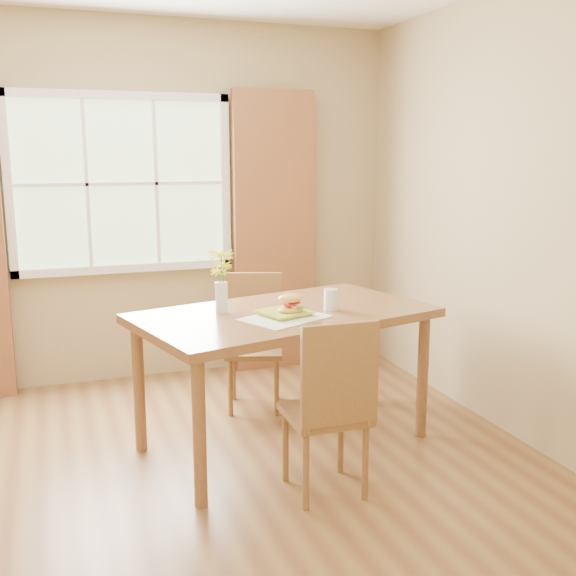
% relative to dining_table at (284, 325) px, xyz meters
% --- Properties ---
extents(room, '(4.24, 3.84, 2.74)m').
position_rel_dining_table_xyz_m(room, '(-0.73, -0.34, 0.62)').
color(room, brown).
rests_on(room, ground).
extents(window, '(1.62, 0.06, 1.32)m').
position_rel_dining_table_xyz_m(window, '(-0.73, 1.53, 0.77)').
color(window, '#A9C695').
rests_on(window, room).
extents(curtain_right, '(0.65, 0.08, 2.20)m').
position_rel_dining_table_xyz_m(curtain_right, '(0.42, 1.44, 0.37)').
color(curtain_right, maroon).
rests_on(curtain_right, room).
extents(dining_table, '(1.86, 1.33, 0.82)m').
position_rel_dining_table_xyz_m(dining_table, '(0.00, 0.00, 0.00)').
color(dining_table, brown).
rests_on(dining_table, room).
extents(chair_near, '(0.40, 0.40, 0.94)m').
position_rel_dining_table_xyz_m(chair_near, '(-0.00, -0.70, -0.22)').
color(chair_near, brown).
rests_on(chair_near, room).
extents(chair_far, '(0.48, 0.48, 0.91)m').
position_rel_dining_table_xyz_m(chair_far, '(0.03, 0.69, -0.24)').
color(chair_far, brown).
rests_on(chair_far, room).
extents(placemat, '(0.55, 0.49, 0.01)m').
position_rel_dining_table_xyz_m(placemat, '(-0.06, -0.17, 0.09)').
color(placemat, beige).
rests_on(placemat, dining_table).
extents(plate, '(0.32, 0.32, 0.01)m').
position_rel_dining_table_xyz_m(plate, '(-0.04, -0.11, 0.10)').
color(plate, '#AEBE2F').
rests_on(plate, placemat).
extents(croissant_sandwich, '(0.16, 0.11, 0.11)m').
position_rel_dining_table_xyz_m(croissant_sandwich, '(-0.01, -0.14, 0.16)').
color(croissant_sandwich, '#EFBE51').
rests_on(croissant_sandwich, plate).
extents(water_glass, '(0.08, 0.08, 0.13)m').
position_rel_dining_table_xyz_m(water_glass, '(0.27, -0.07, 0.14)').
color(water_glass, silver).
rests_on(water_glass, dining_table).
extents(flower_vase, '(0.15, 0.15, 0.37)m').
position_rel_dining_table_xyz_m(flower_vase, '(-0.35, 0.09, 0.31)').
color(flower_vase, silver).
rests_on(flower_vase, dining_table).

